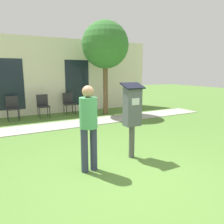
% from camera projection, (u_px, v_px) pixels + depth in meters
% --- Properties ---
extents(ground_plane, '(40.00, 40.00, 0.00)m').
position_uv_depth(ground_plane, '(125.00, 174.00, 3.93)').
color(ground_plane, '#517A33').
extents(sidewalk, '(12.00, 1.10, 0.02)m').
position_uv_depth(sidewalk, '(62.00, 125.00, 7.43)').
color(sidewalk, '#A3A099').
rests_on(sidewalk, ground).
extents(building_facade, '(10.00, 0.26, 3.20)m').
position_uv_depth(building_facade, '(45.00, 76.00, 9.22)').
color(building_facade, beige).
rests_on(building_facade, ground).
extents(parking_meter, '(0.44, 0.31, 1.59)m').
position_uv_depth(parking_meter, '(132.00, 111.00, 4.51)').
color(parking_meter, '#4C4C4C').
rests_on(parking_meter, ground).
extents(person_standing, '(0.32, 0.32, 1.58)m').
position_uv_depth(person_standing, '(89.00, 122.00, 3.89)').
color(person_standing, '#333851').
rests_on(person_standing, ground).
extents(outdoor_chair_left, '(0.44, 0.44, 0.90)m').
position_uv_depth(outdoor_chair_left, '(12.00, 106.00, 8.14)').
color(outdoor_chair_left, '#262628').
rests_on(outdoor_chair_left, ground).
extents(outdoor_chair_middle, '(0.44, 0.44, 0.90)m').
position_uv_depth(outdoor_chair_middle, '(43.00, 104.00, 8.66)').
color(outdoor_chair_middle, '#262628').
rests_on(outdoor_chair_middle, ground).
extents(outdoor_chair_right, '(0.44, 0.44, 0.90)m').
position_uv_depth(outdoor_chair_right, '(69.00, 102.00, 9.33)').
color(outdoor_chair_right, '#262628').
rests_on(outdoor_chair_right, ground).
extents(tree, '(1.90, 1.90, 3.82)m').
position_uv_depth(tree, '(105.00, 45.00, 8.82)').
color(tree, brown).
rests_on(tree, ground).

